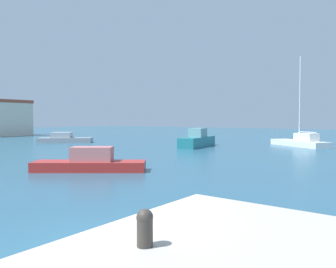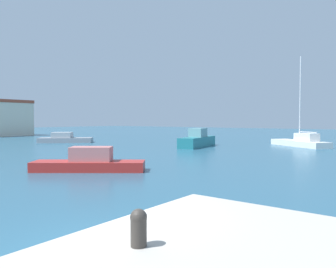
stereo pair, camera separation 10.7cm
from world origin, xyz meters
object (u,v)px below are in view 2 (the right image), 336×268
(sailboat_white_inner_mooring, at_px, (301,142))
(motorboat_teal_mid_harbor, at_px, (197,140))
(mooring_bollard, at_px, (139,226))
(motorboat_grey_behind_lamppost, at_px, (65,139))
(motorboat_red_far_left, at_px, (89,163))

(sailboat_white_inner_mooring, height_order, motorboat_teal_mid_harbor, sailboat_white_inner_mooring)
(mooring_bollard, xyz_separation_m, sailboat_white_inner_mooring, (31.09, 6.42, -0.66))
(motorboat_grey_behind_lamppost, bearing_deg, motorboat_teal_mid_harbor, -74.99)
(motorboat_red_far_left, bearing_deg, mooring_bollard, -126.19)
(motorboat_teal_mid_harbor, distance_m, motorboat_red_far_left, 16.98)
(motorboat_teal_mid_harbor, height_order, motorboat_red_far_left, motorboat_teal_mid_harbor)
(motorboat_teal_mid_harbor, relative_size, motorboat_red_far_left, 1.14)
(mooring_bollard, xyz_separation_m, motorboat_grey_behind_lamppost, (20.10, 30.17, -0.72))
(sailboat_white_inner_mooring, xyz_separation_m, motorboat_teal_mid_harbor, (-6.76, 7.99, 0.16))
(mooring_bollard, height_order, motorboat_grey_behind_lamppost, mooring_bollard)
(sailboat_white_inner_mooring, bearing_deg, motorboat_grey_behind_lamppost, 114.83)
(motorboat_grey_behind_lamppost, bearing_deg, sailboat_white_inner_mooring, -65.17)
(motorboat_red_far_left, bearing_deg, motorboat_grey_behind_lamppost, 57.75)
(mooring_bollard, bearing_deg, motorboat_red_far_left, 53.81)
(motorboat_grey_behind_lamppost, xyz_separation_m, motorboat_red_far_left, (-12.33, -19.54, 0.00))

